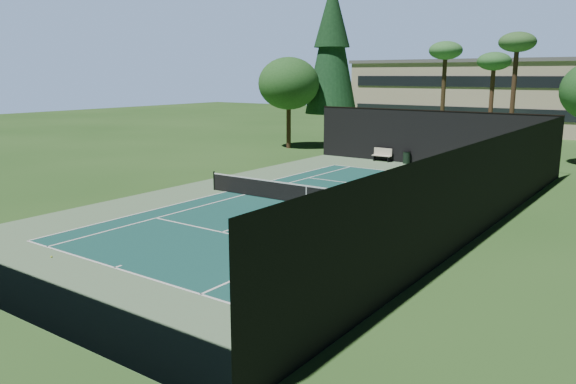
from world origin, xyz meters
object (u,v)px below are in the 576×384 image
at_px(player, 247,250).
at_px(tennis_ball_c, 332,196).
at_px(tennis_net, 306,194).
at_px(tennis_ball_b, 297,186).
at_px(trash_bin, 406,157).
at_px(tennis_ball_a, 51,257).
at_px(park_bench, 382,154).
at_px(tennis_ball_d, 312,186).

relative_size(player, tennis_ball_c, 24.89).
bearing_deg(tennis_net, tennis_ball_c, 88.27).
bearing_deg(tennis_ball_b, trash_bin, 82.32).
xyz_separation_m(player, tennis_ball_a, (-6.87, -2.86, -0.81)).
bearing_deg(player, tennis_ball_b, 97.43).
bearing_deg(tennis_ball_c, tennis_ball_a, -100.91).
bearing_deg(park_bench, trash_bin, 1.48).
xyz_separation_m(player, tennis_ball_b, (-7.18, 13.31, -0.82)).
xyz_separation_m(tennis_ball_a, tennis_ball_c, (2.87, 14.91, -0.00)).
bearing_deg(tennis_ball_a, player, 22.61).
relative_size(tennis_ball_a, tennis_ball_b, 1.16).
height_order(tennis_ball_a, tennis_ball_b, tennis_ball_a).
distance_m(tennis_ball_a, tennis_ball_d, 16.57).
bearing_deg(trash_bin, tennis_ball_a, -92.68).
bearing_deg(trash_bin, tennis_ball_c, -83.35).
xyz_separation_m(tennis_ball_b, trash_bin, (1.62, 12.04, 0.45)).
relative_size(tennis_ball_b, tennis_ball_c, 0.95).
distance_m(player, tennis_ball_c, 12.72).
bearing_deg(park_bench, tennis_ball_b, -88.34).
distance_m(tennis_ball_b, trash_bin, 12.15).
height_order(player, trash_bin, player).
xyz_separation_m(tennis_ball_d, trash_bin, (0.84, 11.65, 0.45)).
height_order(player, park_bench, player).
relative_size(tennis_net, trash_bin, 13.65).
xyz_separation_m(tennis_ball_b, tennis_ball_d, (0.79, 0.39, -0.00)).
xyz_separation_m(tennis_ball_a, tennis_ball_b, (-0.30, 16.17, -0.01)).
xyz_separation_m(park_bench, trash_bin, (1.97, 0.05, -0.07)).
height_order(tennis_ball_a, tennis_ball_d, tennis_ball_a).
bearing_deg(tennis_ball_d, tennis_net, -60.28).
bearing_deg(tennis_ball_d, trash_bin, 85.90).
bearing_deg(player, tennis_ball_d, 94.09).
distance_m(tennis_ball_a, tennis_ball_c, 15.18).
bearing_deg(tennis_ball_c, trash_bin, 96.65).
bearing_deg(trash_bin, park_bench, -178.52).
distance_m(tennis_net, tennis_ball_d, 4.70).
xyz_separation_m(tennis_ball_b, park_bench, (-0.35, 11.99, 0.51)).
distance_m(tennis_net, tennis_ball_c, 2.46).
bearing_deg(tennis_net, park_bench, 102.43).
bearing_deg(player, tennis_net, 91.99).
relative_size(tennis_ball_c, trash_bin, 0.07).
bearing_deg(tennis_ball_c, tennis_ball_d, 145.29).
distance_m(player, park_bench, 26.39).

